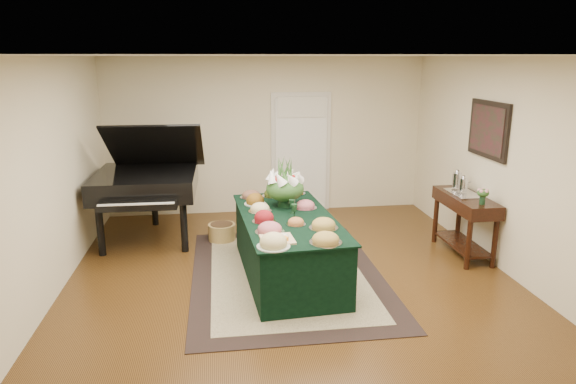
{
  "coord_description": "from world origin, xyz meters",
  "views": [
    {
      "loc": [
        -0.85,
        -5.83,
        2.69
      ],
      "look_at": [
        0.0,
        0.3,
        1.05
      ],
      "focal_mm": 32.0,
      "sensor_mm": 36.0,
      "label": 1
    }
  ],
  "objects": [
    {
      "name": "buffet_table",
      "position": [
        -0.03,
        0.13,
        0.4
      ],
      "size": [
        1.25,
        2.39,
        0.78
      ],
      "color": "black",
      "rests_on": "ground"
    },
    {
      "name": "floral_centerpiece",
      "position": [
        -0.0,
        0.58,
        1.09
      ],
      "size": [
        0.52,
        0.52,
        0.52
      ],
      "color": "black",
      "rests_on": "buffet_table"
    },
    {
      "name": "area_rug",
      "position": [
        -0.04,
        0.15,
        0.01
      ],
      "size": [
        2.37,
        3.32,
        0.01
      ],
      "color": "black",
      "rests_on": "ground"
    },
    {
      "name": "pink_bouquet",
      "position": [
        2.5,
        0.1,
        0.99
      ],
      "size": [
        0.17,
        0.17,
        0.22
      ],
      "color": "black",
      "rests_on": "mahogany_sideboard"
    },
    {
      "name": "ground",
      "position": [
        0.0,
        0.0,
        0.0
      ],
      "size": [
        6.0,
        6.0,
        0.0
      ],
      "primitive_type": "plane",
      "color": "black",
      "rests_on": "ground"
    },
    {
      "name": "tea_service",
      "position": [
        2.5,
        0.72,
        0.97
      ],
      "size": [
        0.34,
        0.58,
        0.3
      ],
      "color": "silver",
      "rests_on": "mahogany_sideboard"
    },
    {
      "name": "wicker_basket",
      "position": [
        -0.83,
        1.54,
        0.13
      ],
      "size": [
        0.41,
        0.41,
        0.25
      ],
      "primitive_type": "cylinder",
      "color": "olive",
      "rests_on": "ground"
    },
    {
      "name": "grand_piano",
      "position": [
        -1.91,
        1.76,
        0.9
      ],
      "size": [
        1.59,
        1.78,
        1.78
      ],
      "color": "black",
      "rests_on": "ground"
    },
    {
      "name": "wall_painting",
      "position": [
        2.72,
        0.53,
        1.75
      ],
      "size": [
        0.05,
        0.95,
        0.75
      ],
      "color": "black",
      "rests_on": "ground"
    },
    {
      "name": "cutting_board",
      "position": [
        -0.25,
        -0.67,
        0.82
      ],
      "size": [
        0.37,
        0.37,
        0.1
      ],
      "color": "tan",
      "rests_on": "buffet_table"
    },
    {
      "name": "mahogany_sideboard",
      "position": [
        2.49,
        0.53,
        0.65
      ],
      "size": [
        0.45,
        1.22,
        0.85
      ],
      "color": "black",
      "rests_on": "ground"
    },
    {
      "name": "green_goblets",
      "position": [
        0.04,
        0.16,
        0.87
      ],
      "size": [
        0.08,
        0.27,
        0.18
      ],
      "color": "black",
      "rests_on": "buffet_table"
    },
    {
      "name": "food_platters",
      "position": [
        -0.11,
        0.08,
        0.83
      ],
      "size": [
        1.05,
        2.37,
        0.12
      ],
      "color": "#BAC4BA",
      "rests_on": "buffet_table"
    },
    {
      "name": "kitchen_doorway",
      "position": [
        0.6,
        2.97,
        1.02
      ],
      "size": [
        1.05,
        0.07,
        2.1
      ],
      "color": "beige",
      "rests_on": "ground"
    }
  ]
}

